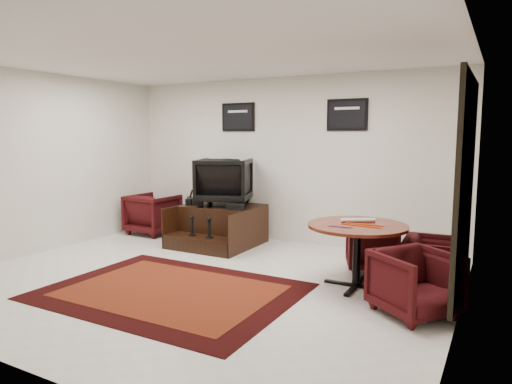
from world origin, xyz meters
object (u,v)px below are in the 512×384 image
table_chair_window (435,262)px  table_chair_corner (415,280)px  table_chair_back (372,246)px  armchair_side (153,212)px  shine_podium (220,226)px  shine_chair (224,179)px  meeting_table (357,232)px

table_chair_window → table_chair_corner: size_ratio=0.96×
table_chair_back → armchair_side: bearing=-26.7°
shine_podium → shine_chair: (-0.00, 0.14, 0.79)m
shine_podium → meeting_table: meeting_table is taller
shine_chair → table_chair_corner: (3.43, -1.77, -0.73)m
shine_podium → table_chair_window: bearing=-12.2°
meeting_table → table_chair_window: (0.85, 0.31, -0.33)m
table_chair_window → table_chair_back: bearing=57.8°
armchair_side → table_chair_back: armchair_side is taller
shine_chair → shine_podium: bearing=69.9°
armchair_side → table_chair_window: (5.06, -0.84, -0.06)m
table_chair_window → meeting_table: bearing=106.9°
armchair_side → table_chair_back: size_ratio=1.23×
shine_chair → armchair_side: bearing=-18.4°
armchair_side → table_chair_corner: 5.28m
table_chair_back → table_chair_window: table_chair_window is taller
shine_podium → meeting_table: size_ratio=1.11×
table_chair_window → table_chair_corner: (-0.07, -0.88, 0.02)m
armchair_side → meeting_table: 4.38m
armchair_side → table_chair_corner: bearing=163.0°
meeting_table → table_chair_back: (-0.02, 0.79, -0.35)m
shine_chair → meeting_table: size_ratio=0.75×
shine_chair → table_chair_window: shine_chair is taller
shine_chair → armchair_side: size_ratio=1.08×
shine_chair → table_chair_back: (2.63, -0.41, -0.76)m
table_chair_back → table_chair_window: 0.99m
table_chair_back → table_chair_corner: table_chair_corner is taller
table_chair_back → meeting_table: bearing=70.0°
meeting_table → table_chair_back: meeting_table is taller
table_chair_corner → meeting_table: bearing=91.3°
table_chair_window → armchair_side: bearing=77.1°
armchair_side → shine_chair: bearing=-176.2°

